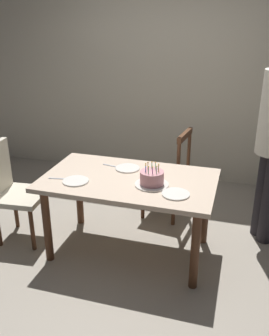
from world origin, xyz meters
name	(u,v)px	position (x,y,z in m)	size (l,w,h in m)	color
ground	(129,250)	(0.00, 0.00, 0.00)	(6.40, 6.40, 0.00)	#9E9384
back_wall	(174,77)	(0.00, 1.85, 1.30)	(6.40, 0.10, 2.60)	beige
dining_table	(129,188)	(0.00, 0.00, 0.63)	(1.47, 0.86, 0.73)	beige
birthday_cake	(152,179)	(0.22, -0.08, 0.78)	(0.28, 0.28, 0.19)	silver
plate_near_celebrant	(76,181)	(-0.40, -0.19, 0.73)	(0.22, 0.22, 0.01)	white
plate_far_side	(128,168)	(-0.07, 0.19, 0.73)	(0.22, 0.22, 0.01)	white
plate_near_guest	(176,194)	(0.44, -0.19, 0.73)	(0.22, 0.22, 0.01)	white
fork_near_celebrant	(59,179)	(-0.56, -0.18, 0.73)	(0.18, 0.02, 0.01)	silver
fork_far_side	(112,166)	(-0.23, 0.21, 0.73)	(0.18, 0.02, 0.01)	silver
chair_spindle_back	(167,176)	(0.18, 0.75, 0.46)	(0.49, 0.49, 0.95)	tan
chair_upholstered	(11,187)	(-1.12, -0.10, 0.53)	(0.48, 0.48, 0.95)	beige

